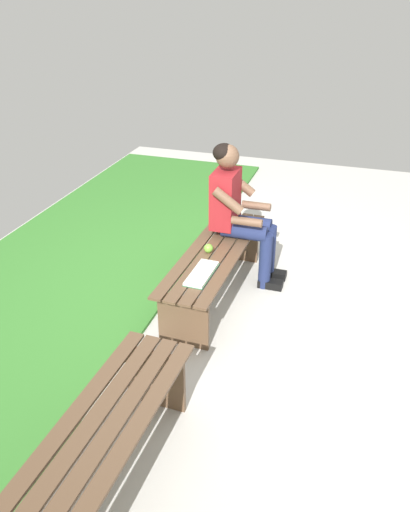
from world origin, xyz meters
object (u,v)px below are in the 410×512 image
(bench_near, at_px, (214,262))
(person_seated, at_px, (239,209))
(book_open, at_px, (202,274))
(bench_far, at_px, (96,450))
(apple, at_px, (208,248))

(bench_near, bearing_deg, person_seated, 165.32)
(person_seated, relative_size, book_open, 3.01)
(bench_far, height_order, person_seated, person_seated)
(book_open, bearing_deg, apple, -168.87)
(bench_near, xyz_separation_m, person_seated, (-0.38, 0.10, 0.35))
(person_seated, relative_size, apple, 16.44)
(bench_far, height_order, apple, apple)
(bench_near, relative_size, bench_far, 1.00)
(bench_far, relative_size, apple, 22.08)
(bench_far, xyz_separation_m, book_open, (-1.66, 0.02, 0.12))
(bench_near, height_order, bench_far, same)
(bench_near, relative_size, person_seated, 1.35)
(bench_near, xyz_separation_m, book_open, (0.41, 0.02, 0.12))
(book_open, bearing_deg, bench_far, 1.09)
(bench_near, distance_m, bench_far, 2.07)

